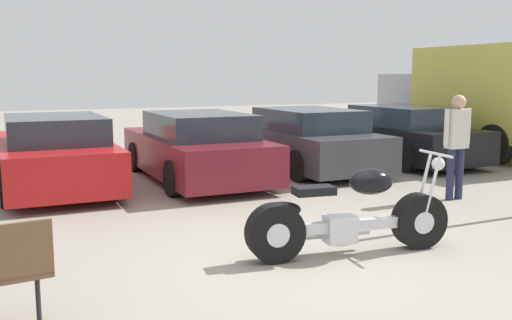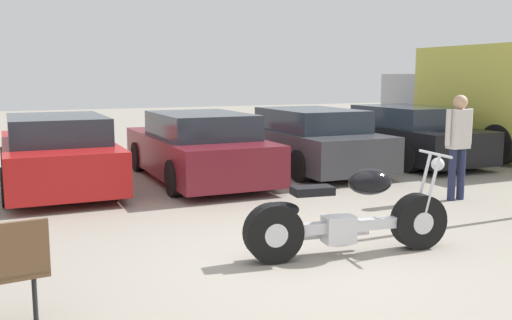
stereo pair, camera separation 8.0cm
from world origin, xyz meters
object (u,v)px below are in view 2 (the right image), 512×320
object	(u,v)px
parked_car_red	(57,153)
parked_car_dark_grey	(306,140)
parked_car_black	(401,135)
motorcycle	(347,217)
person_standing	(458,138)
delivery_truck	(494,96)
parked_car_maroon	(197,148)

from	to	relation	value
parked_car_red	parked_car_dark_grey	size ratio (longest dim) A/B	1.00
parked_car_black	motorcycle	bearing A→B (deg)	-132.52
motorcycle	person_standing	bearing A→B (deg)	28.35
parked_car_red	parked_car_black	distance (m)	7.57
parked_car_dark_grey	delivery_truck	bearing A→B (deg)	-0.77
parked_car_maroon	delivery_truck	size ratio (longest dim) A/B	0.76
parked_car_red	person_standing	bearing A→B (deg)	-32.72
parked_car_black	parked_car_dark_grey	bearing A→B (deg)	-179.49
parked_car_red	delivery_truck	bearing A→B (deg)	-0.33
parked_car_maroon	parked_car_red	bearing A→B (deg)	173.56
parked_car_red	parked_car_dark_grey	xyz separation A→B (m)	(5.04, 0.01, 0.00)
parked_car_black	parked_car_maroon	bearing A→B (deg)	-176.39
motorcycle	delivery_truck	bearing A→B (deg)	34.75
parked_car_black	delivery_truck	distance (m)	2.86
parked_car_red	parked_car_maroon	distance (m)	2.54
motorcycle	parked_car_maroon	size ratio (longest dim) A/B	0.54
parked_car_red	parked_car_maroon	world-z (taller)	same
parked_car_black	person_standing	xyz separation A→B (m)	(-1.82, -3.73, 0.39)
parked_car_dark_grey	parked_car_maroon	bearing A→B (deg)	-173.30
parked_car_maroon	parked_car_black	distance (m)	5.05
parked_car_black	person_standing	bearing A→B (deg)	-115.98
motorcycle	parked_car_maroon	distance (m)	5.12
parked_car_black	person_standing	size ratio (longest dim) A/B	2.64
parked_car_maroon	delivery_truck	xyz separation A→B (m)	(7.76, 0.23, 0.88)
parked_car_maroon	parked_car_black	world-z (taller)	same
motorcycle	parked_car_dark_grey	bearing A→B (deg)	65.54
motorcycle	parked_car_maroon	xyz separation A→B (m)	(-0.06, 5.12, 0.18)
person_standing	motorcycle	bearing A→B (deg)	-151.65
parked_car_red	person_standing	world-z (taller)	person_standing
delivery_truck	person_standing	xyz separation A→B (m)	(-4.53, -3.63, -0.49)
parked_car_red	parked_car_black	size ratio (longest dim) A/B	1.00
parked_car_dark_grey	delivery_truck	world-z (taller)	delivery_truck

